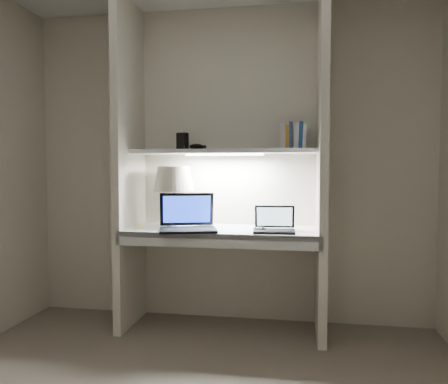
% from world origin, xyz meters
% --- Properties ---
extents(back_wall, '(3.20, 0.01, 2.50)m').
position_xyz_m(back_wall, '(0.00, 1.50, 1.25)').
color(back_wall, beige).
rests_on(back_wall, floor).
extents(alcove_panel_left, '(0.06, 0.55, 2.50)m').
position_xyz_m(alcove_panel_left, '(-0.73, 1.23, 1.25)').
color(alcove_panel_left, beige).
rests_on(alcove_panel_left, floor).
extents(alcove_panel_right, '(0.06, 0.55, 2.50)m').
position_xyz_m(alcove_panel_right, '(0.73, 1.23, 1.25)').
color(alcove_panel_right, beige).
rests_on(alcove_panel_right, floor).
extents(desk, '(1.40, 0.55, 0.04)m').
position_xyz_m(desk, '(0.00, 1.23, 0.75)').
color(desk, white).
rests_on(desk, alcove_panel_left).
extents(desk_apron, '(1.46, 0.03, 0.10)m').
position_xyz_m(desk_apron, '(0.00, 0.96, 0.72)').
color(desk_apron, silver).
rests_on(desk_apron, desk).
extents(shelf, '(1.40, 0.36, 0.03)m').
position_xyz_m(shelf, '(0.00, 1.32, 1.35)').
color(shelf, silver).
rests_on(shelf, back_wall).
extents(strip_light, '(0.60, 0.04, 0.02)m').
position_xyz_m(strip_light, '(0.00, 1.32, 1.33)').
color(strip_light, white).
rests_on(strip_light, shelf).
extents(table_lamp, '(0.32, 0.32, 0.47)m').
position_xyz_m(table_lamp, '(-0.40, 1.30, 1.08)').
color(table_lamp, white).
rests_on(table_lamp, desk).
extents(laptop_main, '(0.49, 0.45, 0.27)m').
position_xyz_m(laptop_main, '(-0.24, 1.10, 0.83)').
color(laptop_main, black).
rests_on(laptop_main, desk).
extents(laptop_netbook, '(0.30, 0.26, 0.18)m').
position_xyz_m(laptop_netbook, '(0.40, 1.12, 0.81)').
color(laptop_netbook, black).
rests_on(laptop_netbook, desk).
extents(speaker, '(0.10, 0.07, 0.14)m').
position_xyz_m(speaker, '(-0.15, 1.34, 0.84)').
color(speaker, silver).
rests_on(speaker, desk).
extents(mouse, '(0.12, 0.10, 0.04)m').
position_xyz_m(mouse, '(0.29, 1.11, 0.79)').
color(mouse, black).
rests_on(mouse, desk).
extents(cable_coil, '(0.14, 0.14, 0.01)m').
position_xyz_m(cable_coil, '(-0.12, 1.16, 0.78)').
color(cable_coil, black).
rests_on(cable_coil, desk).
extents(sticky_note, '(0.09, 0.09, 0.00)m').
position_xyz_m(sticky_note, '(-0.64, 1.21, 0.77)').
color(sticky_note, yellow).
rests_on(sticky_note, desk).
extents(book_row, '(0.19, 0.14, 0.20)m').
position_xyz_m(book_row, '(0.52, 1.36, 1.46)').
color(book_row, silver).
rests_on(book_row, shelf).
extents(shelf_box, '(0.10, 0.08, 0.14)m').
position_xyz_m(shelf_box, '(-0.35, 1.38, 1.43)').
color(shelf_box, black).
rests_on(shelf_box, shelf).
extents(shelf_gadget, '(0.12, 0.09, 0.05)m').
position_xyz_m(shelf_gadget, '(-0.22, 1.34, 1.39)').
color(shelf_gadget, black).
rests_on(shelf_gadget, shelf).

